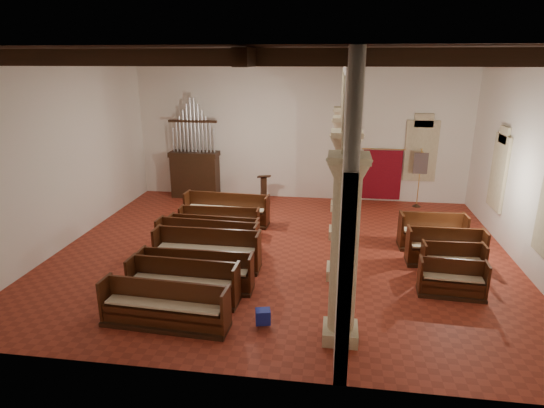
{
  "coord_description": "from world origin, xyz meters",
  "views": [
    {
      "loc": [
        1.54,
        -13.12,
        5.78
      ],
      "look_at": [
        -0.4,
        0.5,
        1.4
      ],
      "focal_mm": 30.0,
      "sensor_mm": 36.0,
      "label": 1
    }
  ],
  "objects": [
    {
      "name": "floor",
      "position": [
        0.0,
        0.0,
        0.0
      ],
      "size": [
        14.0,
        14.0,
        0.0
      ],
      "primitive_type": "plane",
      "color": "maroon",
      "rests_on": "ground"
    },
    {
      "name": "ceiling",
      "position": [
        0.0,
        0.0,
        6.0
      ],
      "size": [
        14.0,
        14.0,
        0.0
      ],
      "primitive_type": "plane",
      "rotation": [
        3.14,
        0.0,
        0.0
      ],
      "color": "black",
      "rests_on": "wall_back"
    },
    {
      "name": "wall_back",
      "position": [
        0.0,
        6.0,
        3.0
      ],
      "size": [
        14.0,
        0.02,
        6.0
      ],
      "primitive_type": "cube",
      "color": "white",
      "rests_on": "floor"
    },
    {
      "name": "wall_front",
      "position": [
        0.0,
        -6.0,
        3.0
      ],
      "size": [
        14.0,
        0.02,
        6.0
      ],
      "primitive_type": "cube",
      "color": "white",
      "rests_on": "floor"
    },
    {
      "name": "wall_left",
      "position": [
        -7.0,
        0.0,
        3.0
      ],
      "size": [
        0.02,
        12.0,
        6.0
      ],
      "primitive_type": "cube",
      "color": "white",
      "rests_on": "floor"
    },
    {
      "name": "wall_right",
      "position": [
        7.0,
        0.0,
        3.0
      ],
      "size": [
        0.02,
        12.0,
        6.0
      ],
      "primitive_type": "cube",
      "color": "white",
      "rests_on": "floor"
    },
    {
      "name": "ceiling_beams",
      "position": [
        0.0,
        0.0,
        5.82
      ],
      "size": [
        13.8,
        11.8,
        0.3
      ],
      "primitive_type": null,
      "color": "black",
      "rests_on": "wall_back"
    },
    {
      "name": "arcade",
      "position": [
        1.8,
        0.0,
        3.56
      ],
      "size": [
        0.9,
        11.9,
        6.0
      ],
      "color": "beige",
      "rests_on": "floor"
    },
    {
      "name": "window_right_b",
      "position": [
        6.98,
        2.5,
        2.2
      ],
      "size": [
        0.03,
        1.0,
        2.2
      ],
      "primitive_type": "cube",
      "color": "#2F6A4D",
      "rests_on": "wall_right"
    },
    {
      "name": "window_back",
      "position": [
        5.0,
        5.98,
        2.2
      ],
      "size": [
        1.0,
        0.03,
        2.2
      ],
      "primitive_type": "cube",
      "color": "#2F6A4D",
      "rests_on": "wall_back"
    },
    {
      "name": "pipe_organ",
      "position": [
        -4.5,
        5.5,
        1.37
      ],
      "size": [
        2.1,
        0.85,
        4.4
      ],
      "color": "black",
      "rests_on": "floor"
    },
    {
      "name": "lectern",
      "position": [
        -1.38,
        4.88,
        0.53
      ],
      "size": [
        0.62,
        0.65,
        1.28
      ],
      "rotation": [
        0.0,
        0.0,
        0.33
      ],
      "color": "#3A2112",
      "rests_on": "floor"
    },
    {
      "name": "dossal_curtain",
      "position": [
        3.5,
        5.92,
        1.17
      ],
      "size": [
        1.8,
        0.07,
        2.17
      ],
      "color": "maroon",
      "rests_on": "floor"
    },
    {
      "name": "processional_banner",
      "position": [
        4.93,
        5.35,
        0.8
      ],
      "size": [
        0.56,
        0.71,
        2.43
      ],
      "rotation": [
        0.0,
        0.0,
        -0.03
      ],
      "color": "black",
      "rests_on": "floor"
    },
    {
      "name": "hymnal_box_a",
      "position": [
        0.07,
        -4.27,
        0.27
      ],
      "size": [
        0.39,
        0.34,
        0.33
      ],
      "primitive_type": "cube",
      "rotation": [
        0.0,
        0.0,
        0.24
      ],
      "color": "navy",
      "rests_on": "floor"
    },
    {
      "name": "hymnal_box_b",
      "position": [
        -1.04,
        -1.96,
        0.27
      ],
      "size": [
        0.36,
        0.3,
        0.35
      ],
      "primitive_type": "cube",
      "rotation": [
        0.0,
        0.0,
        -0.05
      ],
      "color": "navy",
      "rests_on": "floor"
    },
    {
      "name": "hymnal_box_c",
      "position": [
        -0.96,
        -1.14,
        0.28
      ],
      "size": [
        0.42,
        0.38,
        0.36
      ],
      "primitive_type": "cube",
      "rotation": [
        0.0,
        0.0,
        -0.28
      ],
      "color": "navy",
      "rests_on": "floor"
    },
    {
      "name": "tube_heater_a",
      "position": [
        -3.22,
        -4.28,
        0.16
      ],
      "size": [
        0.97,
        0.5,
        0.1
      ],
      "primitive_type": "cylinder",
      "rotation": [
        0.0,
        1.57,
        -0.42
      ],
      "color": "silver",
      "rests_on": "floor"
    },
    {
      "name": "tube_heater_b",
      "position": [
        -1.35,
        -4.45,
        0.16
      ],
      "size": [
        1.15,
        0.24,
        0.11
      ],
      "primitive_type": "cylinder",
      "rotation": [
        0.0,
        1.57,
        -0.11
      ],
      "color": "white",
      "rests_on": "floor"
    },
    {
      "name": "nave_pew_0",
      "position": [
        -2.12,
        -4.54,
        0.35
      ],
      "size": [
        2.97,
        0.86,
        1.05
      ],
      "rotation": [
        0.0,
        0.0,
        -0.06
      ],
      "color": "black",
      "rests_on": "floor"
    },
    {
      "name": "nave_pew_1",
      "position": [
        -2.08,
        -3.39,
        0.35
      ],
      "size": [
        2.81,
        0.82,
        1.07
      ],
      "rotation": [
        0.0,
        0.0,
        -0.04
      ],
      "color": "black",
      "rests_on": "floor"
    },
    {
      "name": "nave_pew_2",
      "position": [
        -1.96,
        -2.72,
        0.34
      ],
      "size": [
        3.02,
        0.71,
        1.03
      ],
      "rotation": [
        0.0,
        0.0,
        0.01
      ],
      "color": "black",
      "rests_on": "floor"
    },
    {
      "name": "nave_pew_3",
      "position": [
        -2.01,
        -1.47,
        0.38
      ],
      "size": [
        3.07,
        0.79,
        1.15
      ],
      "rotation": [
        0.0,
        0.0,
        -0.01
      ],
      "color": "black",
      "rests_on": "floor"
    },
    {
      "name": "nave_pew_4",
      "position": [
        -2.27,
        -0.51,
        0.35
      ],
      "size": [
        3.21,
        0.87,
        1.07
      ],
      "rotation": [
        0.0,
        0.0,
        -0.05
      ],
      "color": "black",
      "rests_on": "floor"
    },
    {
      "name": "nave_pew_5",
      "position": [
        -2.22,
        0.0,
        0.34
      ],
      "size": [
        2.94,
        0.78,
        1.02
      ],
      "rotation": [
        0.0,
        0.0,
        -0.04
      ],
      "color": "black",
      "rests_on": "floor"
    },
    {
      "name": "nave_pew_6",
      "position": [
        -2.33,
        1.19,
        0.31
      ],
      "size": [
        2.76,
        0.72,
        0.95
      ],
      "rotation": [
        0.0,
        0.0,
        0.03
      ],
      "color": "black",
      "rests_on": "floor"
    },
    {
      "name": "nave_pew_7",
      "position": [
        -2.33,
        2.22,
        0.38
      ],
      "size": [
        3.13,
        0.93,
        1.14
      ],
      "rotation": [
        0.0,
        0.0,
        -0.06
      ],
      "color": "black",
      "rests_on": "floor"
    },
    {
      "name": "aisle_pew_0",
      "position": [
        4.62,
        -2.15,
        0.32
      ],
      "size": [
        1.69,
        0.73,
        0.95
      ],
      "rotation": [
        0.0,
        0.0,
        -0.06
      ],
      "color": "black",
      "rests_on": "floor"
    },
    {
      "name": "aisle_pew_1",
      "position": [
        4.88,
        -1.02,
        0.33
      ],
      "size": [
        1.7,
        0.71,
        0.97
      ],
      "rotation": [
        0.0,
        0.0,
        0.04
      ],
      "color": "black",
      "rests_on": "floor"
    },
    {
      "name": "aisle_pew_2",
      "position": [
        4.84,
        -0.27,
        0.37
      ],
      "size": [
        2.2,
        0.76,
        1.09
      ],
      "rotation": [
        0.0,
        0.0,
        0.01
      ],
      "color": "black",
      "rests_on": "floor"
    },
    {
      "name": "aisle_pew_3",
      "position": [
        4.69,
        0.94,
        0.39
      ],
      "size": [
        2.08,
        0.86,
        1.15
      ],
      "rotation": [
        0.0,
        0.0,
        0.04
      ],
      "color": "black",
      "rests_on": "floor"
    }
  ]
}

